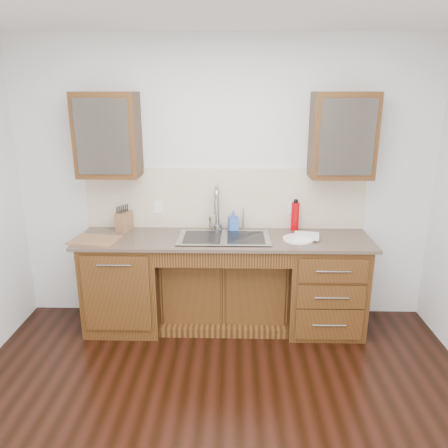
{
  "coord_description": "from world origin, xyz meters",
  "views": [
    {
      "loc": [
        0.09,
        -2.38,
        2.21
      ],
      "look_at": [
        0.0,
        1.4,
        1.05
      ],
      "focal_mm": 35.0,
      "sensor_mm": 36.0,
      "label": 1
    }
  ],
  "objects_px": {
    "knife_block": "(124,221)",
    "cutting_board": "(95,240)",
    "soap_bottle": "(233,221)",
    "water_bottle": "(295,217)",
    "plate": "(298,239)"
  },
  "relations": [
    {
      "from": "soap_bottle",
      "to": "plate",
      "type": "bearing_deg",
      "value": -39.03
    },
    {
      "from": "plate",
      "to": "cutting_board",
      "type": "height_order",
      "value": "cutting_board"
    },
    {
      "from": "water_bottle",
      "to": "cutting_board",
      "type": "xyz_separation_m",
      "value": [
        -1.84,
        -0.37,
        -0.13
      ]
    },
    {
      "from": "cutting_board",
      "to": "water_bottle",
      "type": "bearing_deg",
      "value": 11.27
    },
    {
      "from": "plate",
      "to": "knife_block",
      "type": "height_order",
      "value": "knife_block"
    },
    {
      "from": "soap_bottle",
      "to": "cutting_board",
      "type": "relative_size",
      "value": 0.46
    },
    {
      "from": "soap_bottle",
      "to": "cutting_board",
      "type": "height_order",
      "value": "soap_bottle"
    },
    {
      "from": "water_bottle",
      "to": "cutting_board",
      "type": "height_order",
      "value": "water_bottle"
    },
    {
      "from": "knife_block",
      "to": "cutting_board",
      "type": "height_order",
      "value": "knife_block"
    },
    {
      "from": "soap_bottle",
      "to": "knife_block",
      "type": "xyz_separation_m",
      "value": [
        -1.05,
        -0.02,
        -0.0
      ]
    },
    {
      "from": "soap_bottle",
      "to": "water_bottle",
      "type": "distance_m",
      "value": 0.6
    },
    {
      "from": "soap_bottle",
      "to": "plate",
      "type": "relative_size",
      "value": 0.69
    },
    {
      "from": "soap_bottle",
      "to": "cutting_board",
      "type": "bearing_deg",
      "value": -178.49
    },
    {
      "from": "soap_bottle",
      "to": "knife_block",
      "type": "relative_size",
      "value": 1.04
    },
    {
      "from": "knife_block",
      "to": "cutting_board",
      "type": "relative_size",
      "value": 0.44
    }
  ]
}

